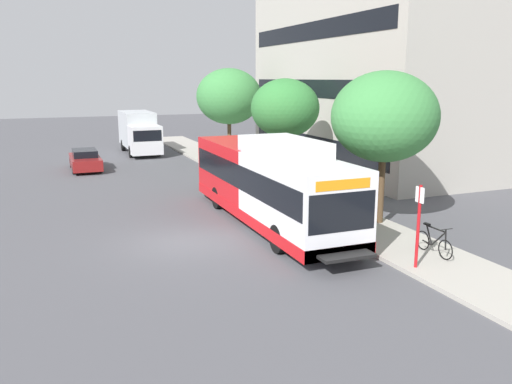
# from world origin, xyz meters

# --- Properties ---
(ground_plane) EXTENTS (120.00, 120.00, 0.00)m
(ground_plane) POSITION_xyz_m (0.00, 8.00, 0.00)
(ground_plane) COLOR #4C4C51
(sidewalk_curb) EXTENTS (3.00, 56.00, 0.14)m
(sidewalk_curb) POSITION_xyz_m (7.00, 6.00, 0.07)
(sidewalk_curb) COLOR #A8A399
(sidewalk_curb) RESTS_ON ground
(transit_bus) EXTENTS (2.58, 12.25, 3.65)m
(transit_bus) POSITION_xyz_m (3.85, 1.10, 1.70)
(transit_bus) COLOR white
(transit_bus) RESTS_ON ground
(bus_stop_sign_pole) EXTENTS (0.10, 0.36, 2.60)m
(bus_stop_sign_pole) POSITION_xyz_m (5.92, -5.63, 1.65)
(bus_stop_sign_pole) COLOR red
(bus_stop_sign_pole) RESTS_ON sidewalk_curb
(bicycle_parked) EXTENTS (0.52, 1.76, 1.02)m
(bicycle_parked) POSITION_xyz_m (7.25, -4.87, 0.56)
(bicycle_parked) COLOR black
(bicycle_parked) RESTS_ON sidewalk_curb
(street_tree_near_stop) EXTENTS (4.17, 4.17, 6.04)m
(street_tree_near_stop) POSITION_xyz_m (7.93, -0.82, 4.40)
(street_tree_near_stop) COLOR #4C3823
(street_tree_near_stop) RESTS_ON sidewalk_curb
(street_tree_mid_block) EXTENTS (3.84, 3.84, 5.73)m
(street_tree_mid_block) POSITION_xyz_m (8.15, 8.82, 4.23)
(street_tree_mid_block) COLOR #4C3823
(street_tree_mid_block) RESTS_ON sidewalk_curb
(street_tree_far_block) EXTENTS (4.66, 4.66, 6.44)m
(street_tree_far_block) POSITION_xyz_m (8.03, 18.07, 4.59)
(street_tree_far_block) COLOR #4C3823
(street_tree_far_block) RESTS_ON sidewalk_curb
(parked_car_far_lane) EXTENTS (1.80, 4.50, 1.33)m
(parked_car_far_lane) POSITION_xyz_m (-2.12, 17.51, 0.66)
(parked_car_far_lane) COLOR maroon
(parked_car_far_lane) RESTS_ON ground
(box_truck_background) EXTENTS (2.32, 7.01, 3.25)m
(box_truck_background) POSITION_xyz_m (2.53, 24.09, 1.74)
(box_truck_background) COLOR silver
(box_truck_background) RESTS_ON ground
(lattice_comm_tower) EXTENTS (1.10, 1.10, 26.47)m
(lattice_comm_tower) POSITION_xyz_m (17.51, 26.54, 8.73)
(lattice_comm_tower) COLOR #B7B7BC
(lattice_comm_tower) RESTS_ON ground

